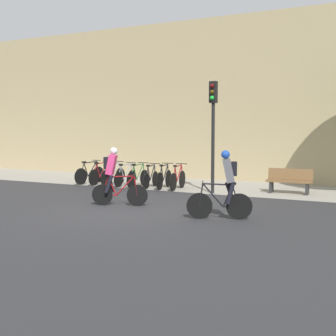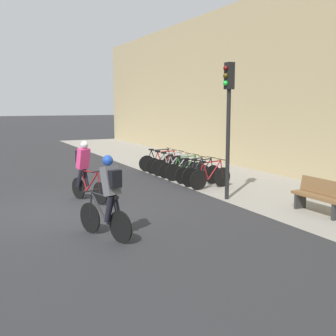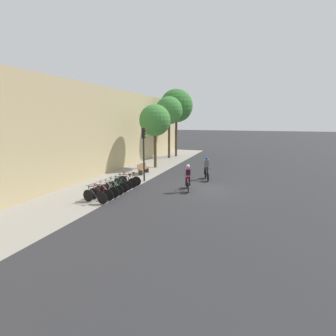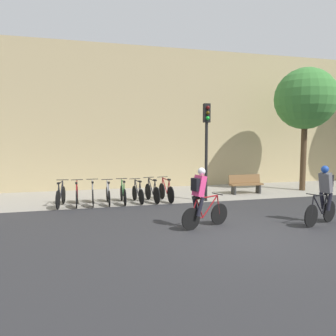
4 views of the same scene
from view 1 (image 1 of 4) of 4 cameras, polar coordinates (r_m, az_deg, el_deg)
ground at (r=13.14m, az=-5.77°, el=-5.38°), size 200.00×200.00×0.00m
kerb_strip at (r=19.10m, az=5.33°, el=-2.18°), size 44.00×4.50×0.01m
building_facade at (r=21.38m, az=7.98°, el=8.31°), size 44.00×0.60×7.29m
cyclist_pink at (r=14.19m, az=-6.66°, el=-0.78°), size 1.64×0.68×1.76m
cyclist_grey at (r=12.04m, az=7.08°, el=-1.79°), size 1.59×0.70×1.78m
parked_bike_0 at (r=20.04m, az=-9.53°, el=-0.73°), size 0.46×1.71×0.98m
parked_bike_1 at (r=19.69m, az=-8.14°, el=-0.84°), size 0.46×1.68×0.97m
parked_bike_2 at (r=19.36m, az=-6.71°, el=-0.91°), size 0.46×1.71×0.97m
parked_bike_3 at (r=19.03m, az=-5.23°, el=-1.06°), size 0.46×1.65×0.94m
parked_bike_4 at (r=18.72m, az=-3.69°, el=-1.11°), size 0.46×1.67×0.96m
parked_bike_5 at (r=18.43m, az=-2.11°, el=-1.24°), size 0.46×1.56×0.94m
parked_bike_6 at (r=18.14m, az=-0.47°, el=-1.26°), size 0.46×1.69×0.97m
parked_bike_7 at (r=17.88m, az=1.21°, el=-1.35°), size 0.46×1.69×0.97m
traffic_light_pole at (r=16.75m, az=5.51°, el=6.24°), size 0.26×0.30×3.99m
bench at (r=17.27m, az=14.58°, el=-1.51°), size 1.60×0.44×0.89m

